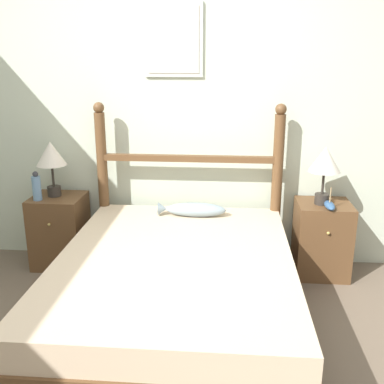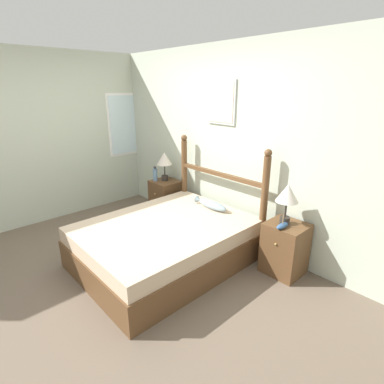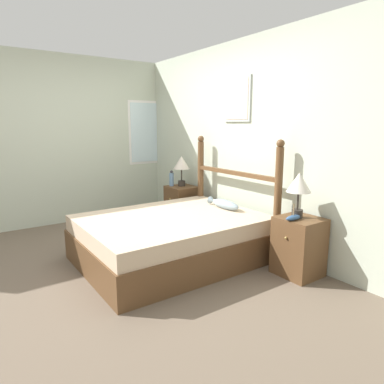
{
  "view_description": "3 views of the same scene",
  "coord_description": "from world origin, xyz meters",
  "views": [
    {
      "loc": [
        0.46,
        -1.96,
        1.71
      ],
      "look_at": [
        0.21,
        1.08,
        0.79
      ],
      "focal_mm": 42.0,
      "sensor_mm": 36.0,
      "label": 1
    },
    {
      "loc": [
        2.69,
        -1.31,
        2.02
      ],
      "look_at": [
        0.1,
        1.09,
        0.78
      ],
      "focal_mm": 28.0,
      "sensor_mm": 36.0,
      "label": 2
    },
    {
      "loc": [
        3.31,
        -1.31,
        1.52
      ],
      "look_at": [
        0.1,
        0.93,
        0.74
      ],
      "focal_mm": 32.0,
      "sensor_mm": 36.0,
      "label": 3
    }
  ],
  "objects": [
    {
      "name": "bed",
      "position": [
        0.14,
        0.62,
        0.25
      ],
      "size": [
        1.51,
        1.96,
        0.51
      ],
      "color": "brown",
      "rests_on": "ground_plane"
    },
    {
      "name": "headboard",
      "position": [
        0.14,
        1.55,
        0.73
      ],
      "size": [
        1.51,
        0.09,
        1.37
      ],
      "color": "brown",
      "rests_on": "ground_plane"
    },
    {
      "name": "model_boat",
      "position": [
        1.24,
        1.35,
        0.63
      ],
      "size": [
        0.07,
        0.2,
        0.17
      ],
      "color": "#335684",
      "rests_on": "nightstand_right"
    },
    {
      "name": "table_lamp_left",
      "position": [
        -0.97,
        1.49,
        0.93
      ],
      "size": [
        0.24,
        0.24,
        0.46
      ],
      "color": "#2D2823",
      "rests_on": "nightstand_left"
    },
    {
      "name": "ground_plane",
      "position": [
        0.0,
        0.0,
        0.0
      ],
      "size": [
        16.0,
        16.0,
        0.0
      ],
      "primitive_type": "plane",
      "color": "brown"
    },
    {
      "name": "wall_left",
      "position": [
        -2.13,
        0.03,
        1.28
      ],
      "size": [
        0.08,
        6.4,
        2.55
      ],
      "color": "beige",
      "rests_on": "ground_plane"
    },
    {
      "name": "wall_back",
      "position": [
        0.0,
        1.73,
        1.28
      ],
      "size": [
        6.4,
        0.08,
        2.55
      ],
      "color": "beige",
      "rests_on": "ground_plane"
    },
    {
      "name": "bottle",
      "position": [
        -1.06,
        1.37,
        0.71
      ],
      "size": [
        0.07,
        0.07,
        0.24
      ],
      "color": "#668CB2",
      "rests_on": "nightstand_left"
    },
    {
      "name": "fish_pillow",
      "position": [
        0.2,
        1.35,
        0.56
      ],
      "size": [
        0.53,
        0.13,
        0.11
      ],
      "color": "#8499A3",
      "rests_on": "bed"
    },
    {
      "name": "nightstand_right",
      "position": [
        1.23,
        1.47,
        0.3
      ],
      "size": [
        0.42,
        0.42,
        0.6
      ],
      "color": "brown",
      "rests_on": "ground_plane"
    },
    {
      "name": "table_lamp_right",
      "position": [
        1.2,
        1.45,
        0.93
      ],
      "size": [
        0.24,
        0.24,
        0.46
      ],
      "color": "#2D2823",
      "rests_on": "nightstand_right"
    },
    {
      "name": "nightstand_left",
      "position": [
        -0.94,
        1.47,
        0.3
      ],
      "size": [
        0.42,
        0.42,
        0.6
      ],
      "color": "brown",
      "rests_on": "ground_plane"
    }
  ]
}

